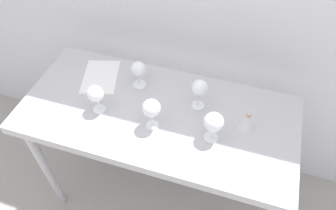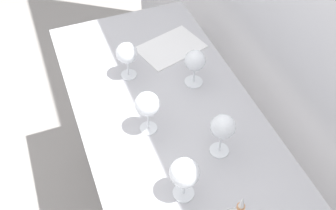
# 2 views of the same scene
# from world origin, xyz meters

# --- Properties ---
(ground_plane) EXTENTS (6.00, 6.00, 0.00)m
(ground_plane) POSITION_xyz_m (0.00, 0.00, 0.00)
(ground_plane) COLOR #9E9994
(steel_counter) EXTENTS (1.40, 0.65, 0.90)m
(steel_counter) POSITION_xyz_m (0.00, -0.01, 0.79)
(steel_counter) COLOR #B1B1B6
(steel_counter) RESTS_ON ground_plane
(wine_glass_near_right) EXTENTS (0.09, 0.09, 0.16)m
(wine_glass_near_right) POSITION_xyz_m (0.29, -0.08, 1.01)
(wine_glass_near_right) COLOR white
(wine_glass_near_right) RESTS_ON steel_counter
(wine_glass_far_left) EXTENTS (0.08, 0.08, 0.15)m
(wine_glass_far_left) POSITION_xyz_m (-0.15, 0.15, 1.01)
(wine_glass_far_left) COLOR white
(wine_glass_far_left) RESTS_ON steel_counter
(wine_glass_near_center) EXTENTS (0.09, 0.09, 0.17)m
(wine_glass_near_center) POSITION_xyz_m (0.01, -0.10, 1.03)
(wine_glass_near_center) COLOR white
(wine_glass_near_center) RESTS_ON steel_counter
(wine_glass_near_left) EXTENTS (0.08, 0.08, 0.16)m
(wine_glass_near_left) POSITION_xyz_m (-0.28, -0.08, 1.01)
(wine_glass_near_left) COLOR white
(wine_glass_near_left) RESTS_ON steel_counter
(wine_glass_far_right) EXTENTS (0.08, 0.08, 0.17)m
(wine_glass_far_right) POSITION_xyz_m (0.19, 0.10, 1.02)
(wine_glass_far_right) COLOR white
(wine_glass_far_right) RESTS_ON steel_counter
(tasting_sheet_upper) EXTENTS (0.25, 0.31, 0.00)m
(tasting_sheet_upper) POSITION_xyz_m (-0.39, 0.14, 0.90)
(tasting_sheet_upper) COLOR white
(tasting_sheet_upper) RESTS_ON steel_counter
(decanter_funnel) EXTENTS (0.09, 0.09, 0.14)m
(decanter_funnel) POSITION_xyz_m (0.44, 0.03, 0.94)
(decanter_funnel) COLOR silver
(decanter_funnel) RESTS_ON steel_counter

